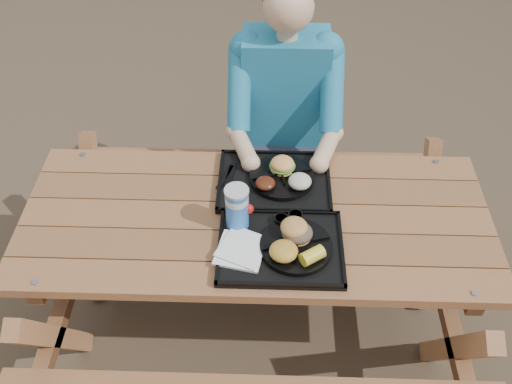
{
  "coord_description": "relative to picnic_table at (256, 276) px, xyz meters",
  "views": [
    {
      "loc": [
        0.05,
        -1.49,
        2.34
      ],
      "look_at": [
        0.0,
        0.0,
        0.88
      ],
      "focal_mm": 40.0,
      "sensor_mm": 36.0,
      "label": 1
    }
  ],
  "objects": [
    {
      "name": "diner",
      "position": [
        0.11,
        0.68,
        0.27
      ],
      "size": [
        0.48,
        0.84,
        1.28
      ],
      "primitive_type": null,
      "color": "teal",
      "rests_on": "ground"
    },
    {
      "name": "tray_near",
      "position": [
        0.09,
        -0.17,
        0.39
      ],
      "size": [
        0.45,
        0.35,
        0.02
      ],
      "primitive_type": "cube",
      "color": "black",
      "rests_on": "picnic_table"
    },
    {
      "name": "condiment_bbq",
      "position": [
        0.1,
        -0.05,
        0.41
      ],
      "size": [
        0.05,
        0.05,
        0.03
      ],
      "primitive_type": "cylinder",
      "color": "#331005",
      "rests_on": "tray_near"
    },
    {
      "name": "corn_cob",
      "position": [
        0.2,
        -0.24,
        0.44
      ],
      "size": [
        0.12,
        0.12,
        0.05
      ],
      "primitive_type": null,
      "rotation": [
        0.0,
        0.0,
        0.59
      ],
      "color": "yellow",
      "rests_on": "plate_near"
    },
    {
      "name": "plate_near",
      "position": [
        0.15,
        -0.17,
        0.41
      ],
      "size": [
        0.26,
        0.26,
        0.02
      ],
      "primitive_type": "cylinder",
      "color": "black",
      "rests_on": "tray_near"
    },
    {
      "name": "potato_salad",
      "position": [
        0.17,
        0.13,
        0.44
      ],
      "size": [
        0.09,
        0.09,
        0.05
      ],
      "primitive_type": "ellipsoid",
      "color": "beige",
      "rests_on": "plate_far"
    },
    {
      "name": "soda_cup",
      "position": [
        -0.07,
        -0.06,
        0.48
      ],
      "size": [
        0.08,
        0.08,
        0.17
      ],
      "primitive_type": "cylinder",
      "color": "blue",
      "rests_on": "tray_near"
    },
    {
      "name": "tray_far",
      "position": [
        0.07,
        0.18,
        0.39
      ],
      "size": [
        0.45,
        0.35,
        0.02
      ],
      "primitive_type": "cube",
      "color": "black",
      "rests_on": "picnic_table"
    },
    {
      "name": "sandwich",
      "position": [
        0.15,
        -0.13,
        0.47
      ],
      "size": [
        0.1,
        0.1,
        0.11
      ],
      "primitive_type": null,
      "color": "#D08F49",
      "rests_on": "plate_near"
    },
    {
      "name": "baked_beans",
      "position": [
        0.03,
        0.12,
        0.43
      ],
      "size": [
        0.08,
        0.08,
        0.04
      ],
      "primitive_type": "ellipsoid",
      "color": "#552111",
      "rests_on": "plate_far"
    },
    {
      "name": "napkin_stack",
      "position": [
        -0.05,
        -0.19,
        0.4
      ],
      "size": [
        0.19,
        0.19,
        0.02
      ],
      "primitive_type": "cube",
      "rotation": [
        0.0,
        0.0,
        -0.2
      ],
      "color": "white",
      "rests_on": "tray_near"
    },
    {
      "name": "ground",
      "position": [
        0.0,
        0.0,
        -0.38
      ],
      "size": [
        60.0,
        60.0,
        0.0
      ],
      "primitive_type": "plane",
      "color": "#999999",
      "rests_on": "ground"
    },
    {
      "name": "condiment_mustard",
      "position": [
        0.15,
        -0.03,
        0.41
      ],
      "size": [
        0.05,
        0.05,
        0.03
      ],
      "primitive_type": "cylinder",
      "color": "gold",
      "rests_on": "tray_near"
    },
    {
      "name": "picnic_table",
      "position": [
        0.0,
        0.0,
        0.0
      ],
      "size": [
        1.8,
        1.49,
        0.75
      ],
      "primitive_type": null,
      "color": "#999999",
      "rests_on": "ground"
    },
    {
      "name": "cutlery_far",
      "position": [
        -0.11,
        0.2,
        0.4
      ],
      "size": [
        0.05,
        0.15,
        0.01
      ],
      "primitive_type": "cube",
      "rotation": [
        0.0,
        0.0,
        -0.14
      ],
      "color": "black",
      "rests_on": "tray_far"
    },
    {
      "name": "burger",
      "position": [
        0.1,
        0.22,
        0.46
      ],
      "size": [
        0.1,
        0.1,
        0.09
      ],
      "primitive_type": null,
      "color": "#F5AA56",
      "rests_on": "plate_far"
    },
    {
      "name": "mac_cheese",
      "position": [
        0.1,
        -0.22,
        0.44
      ],
      "size": [
        0.1,
        0.1,
        0.05
      ],
      "primitive_type": "ellipsoid",
      "color": "gold",
      "rests_on": "plate_near"
    },
    {
      "name": "plate_far",
      "position": [
        0.1,
        0.19,
        0.41
      ],
      "size": [
        0.26,
        0.26,
        0.02
      ],
      "primitive_type": "cylinder",
      "color": "black",
      "rests_on": "tray_far"
    }
  ]
}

